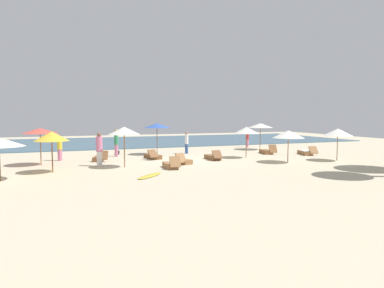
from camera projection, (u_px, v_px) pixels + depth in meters
The scene contains 24 objects.
ground_plane at pixel (185, 161), 22.62m from camera, with size 60.00×60.00×0.00m, color beige.
ocean_water at pixel (132, 142), 38.46m from camera, with size 48.00×16.00×0.06m, color #3D6075.
umbrella_1 at pixel (288, 134), 21.83m from camera, with size 1.94×1.94×1.99m.
umbrella_2 at pixel (40, 131), 20.58m from camera, with size 2.01×2.01×2.18m.
umbrella_3 at pixel (338, 132), 22.68m from camera, with size 1.86×1.86×2.07m.
umbrella_4 at pixel (260, 126), 29.79m from camera, with size 2.10×2.10×2.22m.
umbrella_5 at pixel (246, 130), 24.16m from camera, with size 1.72×1.72×2.12m.
umbrella_6 at pixel (157, 126), 26.13m from camera, with size 1.91×1.91×2.32m.
umbrella_7 at pixel (52, 136), 17.98m from camera, with size 1.74×1.74×2.10m.
umbrella_8 at pixel (124, 131), 19.75m from camera, with size 1.78×1.78×2.28m.
lounger_0 at pixel (213, 157), 23.26m from camera, with size 0.62×1.71×0.67m.
lounger_1 at pixel (267, 151), 26.77m from camera, with size 0.94×1.74×0.73m.
lounger_2 at pixel (153, 156), 23.73m from camera, with size 0.99×1.79×0.67m.
lounger_3 at pixel (99, 158), 22.70m from camera, with size 1.03×1.79×0.69m.
lounger_4 at pixel (306, 152), 26.06m from camera, with size 1.01×1.80×0.67m.
lounger_5 at pixel (171, 165), 19.57m from camera, with size 0.72×1.70×0.72m.
lounger_6 at pixel (181, 161), 21.36m from camera, with size 1.13×1.78×0.70m.
person_0 at pixel (187, 142), 26.91m from camera, with size 0.29×0.29×1.67m.
person_1 at pixel (247, 138), 32.10m from camera, with size 0.41×0.41×1.67m.
person_2 at pixel (116, 142), 24.94m from camera, with size 0.33×0.33×1.94m.
person_3 at pixel (60, 147), 22.71m from camera, with size 0.45×0.45×1.69m.
person_4 at pixel (99, 149), 20.32m from camera, with size 0.44×0.44×1.94m.
dog at pixel (118, 152), 26.36m from camera, with size 0.40×0.72×0.33m.
surfboard at pixel (150, 176), 17.00m from camera, with size 1.78×1.87×0.07m.
Camera 1 is at (-7.52, -21.16, 2.97)m, focal length 33.14 mm.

